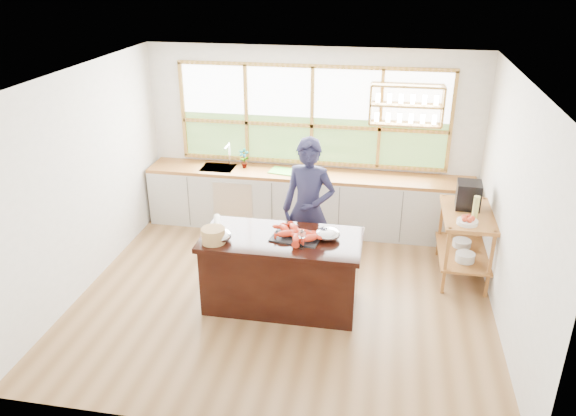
% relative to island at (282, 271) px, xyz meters
% --- Properties ---
extents(ground_plane, '(5.00, 5.00, 0.00)m').
position_rel_island_xyz_m(ground_plane, '(0.00, 0.20, -0.45)').
color(ground_plane, olive).
extents(room_shell, '(5.02, 4.52, 2.71)m').
position_rel_island_xyz_m(room_shell, '(0.02, 0.71, 1.30)').
color(room_shell, silver).
rests_on(room_shell, ground_plane).
extents(back_counter, '(4.90, 0.63, 0.90)m').
position_rel_island_xyz_m(back_counter, '(-0.02, 2.14, 0.00)').
color(back_counter, beige).
rests_on(back_counter, ground_plane).
extents(right_shelf_unit, '(0.62, 1.10, 0.90)m').
position_rel_island_xyz_m(right_shelf_unit, '(2.19, 1.09, 0.15)').
color(right_shelf_unit, '#975827').
rests_on(right_shelf_unit, ground_plane).
extents(island, '(1.85, 0.90, 0.90)m').
position_rel_island_xyz_m(island, '(0.00, 0.00, 0.00)').
color(island, black).
rests_on(island, ground_plane).
extents(cook, '(0.74, 0.55, 1.87)m').
position_rel_island_xyz_m(cook, '(0.20, 0.75, 0.48)').
color(cook, '#1C1C39').
rests_on(cook, ground_plane).
extents(potted_plant, '(0.16, 0.11, 0.30)m').
position_rel_island_xyz_m(potted_plant, '(-1.00, 2.20, 0.60)').
color(potted_plant, slate).
rests_on(potted_plant, back_counter).
extents(cutting_board, '(0.45, 0.36, 0.01)m').
position_rel_island_xyz_m(cutting_board, '(-0.38, 2.14, 0.45)').
color(cutting_board, '#5AC63D').
rests_on(cutting_board, back_counter).
extents(espresso_machine, '(0.32, 0.34, 0.34)m').
position_rel_island_xyz_m(espresso_machine, '(2.19, 1.26, 0.62)').
color(espresso_machine, black).
rests_on(espresso_machine, right_shelf_unit).
extents(wine_bottle, '(0.09, 0.09, 0.30)m').
position_rel_island_xyz_m(wine_bottle, '(2.24, 0.91, 0.60)').
color(wine_bottle, '#C3C45C').
rests_on(wine_bottle, right_shelf_unit).
extents(fruit_bowl, '(0.25, 0.25, 0.11)m').
position_rel_island_xyz_m(fruit_bowl, '(2.14, 0.75, 0.49)').
color(fruit_bowl, silver).
rests_on(fruit_bowl, right_shelf_unit).
extents(slate_board, '(0.60, 0.48, 0.02)m').
position_rel_island_xyz_m(slate_board, '(0.17, 0.03, 0.45)').
color(slate_board, black).
rests_on(slate_board, island).
extents(lobster_pile, '(0.55, 0.48, 0.08)m').
position_rel_island_xyz_m(lobster_pile, '(0.16, 0.02, 0.50)').
color(lobster_pile, red).
rests_on(lobster_pile, slate_board).
extents(mixing_bowl_left, '(0.30, 0.30, 0.14)m').
position_rel_island_xyz_m(mixing_bowl_left, '(-0.69, -0.20, 0.51)').
color(mixing_bowl_left, silver).
rests_on(mixing_bowl_left, island).
extents(mixing_bowl_right, '(0.28, 0.28, 0.14)m').
position_rel_island_xyz_m(mixing_bowl_right, '(0.53, 0.07, 0.51)').
color(mixing_bowl_right, silver).
rests_on(mixing_bowl_right, island).
extents(wine_glass, '(0.08, 0.08, 0.22)m').
position_rel_island_xyz_m(wine_glass, '(0.27, -0.21, 0.61)').
color(wine_glass, white).
rests_on(wine_glass, island).
extents(wicker_basket, '(0.27, 0.27, 0.17)m').
position_rel_island_xyz_m(wicker_basket, '(-0.73, -0.25, 0.53)').
color(wicker_basket, tan).
rests_on(wicker_basket, island).
extents(parchment_roll, '(0.17, 0.31, 0.08)m').
position_rel_island_xyz_m(parchment_roll, '(-0.82, 0.20, 0.49)').
color(parchment_roll, white).
rests_on(parchment_roll, island).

